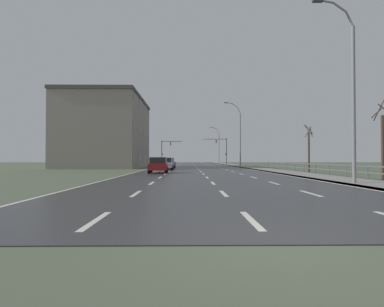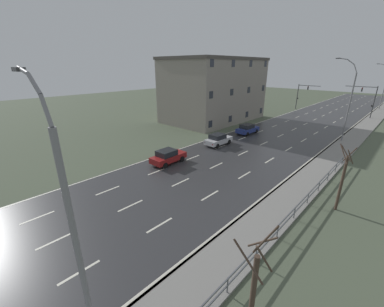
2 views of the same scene
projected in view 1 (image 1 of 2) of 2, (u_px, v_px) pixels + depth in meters
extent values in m
cube|color=#4C5642|center=(196.00, 168.00, 53.01)|extent=(160.00, 160.00, 0.12)
cube|color=#303033|center=(195.00, 166.00, 65.00)|extent=(14.00, 120.00, 0.02)
cube|color=beige|center=(96.00, 221.00, 6.97)|extent=(0.16, 2.20, 0.01)
cube|color=beige|center=(136.00, 194.00, 12.37)|extent=(0.16, 2.20, 0.01)
cube|color=beige|center=(152.00, 183.00, 17.77)|extent=(0.16, 2.20, 0.01)
cube|color=beige|center=(160.00, 178.00, 23.17)|extent=(0.16, 2.20, 0.01)
cube|color=beige|center=(165.00, 174.00, 28.57)|extent=(0.16, 2.20, 0.01)
cube|color=beige|center=(169.00, 172.00, 33.97)|extent=(0.16, 2.20, 0.01)
cube|color=beige|center=(172.00, 170.00, 39.36)|extent=(0.16, 2.20, 0.01)
cube|color=beige|center=(174.00, 169.00, 44.76)|extent=(0.16, 2.20, 0.01)
cube|color=beige|center=(175.00, 168.00, 50.16)|extent=(0.16, 2.20, 0.01)
cube|color=beige|center=(176.00, 167.00, 55.56)|extent=(0.16, 2.20, 0.01)
cube|color=beige|center=(177.00, 166.00, 60.96)|extent=(0.16, 2.20, 0.01)
cube|color=beige|center=(178.00, 165.00, 66.36)|extent=(0.16, 2.20, 0.01)
cube|color=beige|center=(179.00, 165.00, 71.76)|extent=(0.16, 2.20, 0.01)
cube|color=beige|center=(180.00, 165.00, 77.15)|extent=(0.16, 2.20, 0.01)
cube|color=beige|center=(180.00, 164.00, 82.55)|extent=(0.16, 2.20, 0.01)
cube|color=beige|center=(181.00, 164.00, 87.95)|extent=(0.16, 2.20, 0.01)
cube|color=beige|center=(181.00, 164.00, 93.35)|extent=(0.16, 2.20, 0.01)
cube|color=beige|center=(181.00, 163.00, 98.75)|extent=(0.16, 2.20, 0.01)
cube|color=beige|center=(182.00, 163.00, 104.15)|extent=(0.16, 2.20, 0.01)
cube|color=beige|center=(182.00, 163.00, 109.55)|extent=(0.16, 2.20, 0.01)
cube|color=beige|center=(182.00, 163.00, 114.95)|extent=(0.16, 2.20, 0.01)
cube|color=beige|center=(183.00, 163.00, 120.34)|extent=(0.16, 2.20, 0.01)
cube|color=beige|center=(251.00, 220.00, 7.02)|extent=(0.16, 2.20, 0.01)
cube|color=beige|center=(224.00, 194.00, 12.42)|extent=(0.16, 2.20, 0.01)
cube|color=beige|center=(213.00, 183.00, 17.82)|extent=(0.16, 2.20, 0.01)
cube|color=beige|center=(207.00, 177.00, 23.21)|extent=(0.16, 2.20, 0.01)
cube|color=beige|center=(203.00, 174.00, 28.61)|extent=(0.16, 2.20, 0.01)
cube|color=beige|center=(201.00, 172.00, 34.01)|extent=(0.16, 2.20, 0.01)
cube|color=beige|center=(199.00, 170.00, 39.41)|extent=(0.16, 2.20, 0.01)
cube|color=beige|center=(198.00, 169.00, 44.81)|extent=(0.16, 2.20, 0.01)
cube|color=beige|center=(197.00, 168.00, 50.21)|extent=(0.16, 2.20, 0.01)
cube|color=beige|center=(196.00, 167.00, 55.61)|extent=(0.16, 2.20, 0.01)
cube|color=beige|center=(195.00, 166.00, 61.01)|extent=(0.16, 2.20, 0.01)
cube|color=beige|center=(195.00, 165.00, 66.40)|extent=(0.16, 2.20, 0.01)
cube|color=beige|center=(194.00, 165.00, 71.80)|extent=(0.16, 2.20, 0.01)
cube|color=beige|center=(194.00, 165.00, 77.20)|extent=(0.16, 2.20, 0.01)
cube|color=beige|center=(193.00, 164.00, 82.60)|extent=(0.16, 2.20, 0.01)
cube|color=beige|center=(193.00, 164.00, 88.00)|extent=(0.16, 2.20, 0.01)
cube|color=beige|center=(193.00, 164.00, 93.40)|extent=(0.16, 2.20, 0.01)
cube|color=beige|center=(192.00, 163.00, 98.80)|extent=(0.16, 2.20, 0.01)
cube|color=beige|center=(192.00, 163.00, 104.19)|extent=(0.16, 2.20, 0.01)
cube|color=beige|center=(192.00, 163.00, 109.59)|extent=(0.16, 2.20, 0.01)
cube|color=beige|center=(192.00, 163.00, 114.99)|extent=(0.16, 2.20, 0.01)
cube|color=beige|center=(192.00, 163.00, 120.39)|extent=(0.16, 2.20, 0.01)
cube|color=beige|center=(311.00, 193.00, 12.46)|extent=(0.16, 2.20, 0.01)
cube|color=beige|center=(274.00, 183.00, 17.86)|extent=(0.16, 2.20, 0.01)
cube|color=beige|center=(254.00, 177.00, 23.26)|extent=(0.16, 2.20, 0.01)
cube|color=beige|center=(241.00, 174.00, 28.66)|extent=(0.16, 2.20, 0.01)
cube|color=beige|center=(233.00, 172.00, 34.06)|extent=(0.16, 2.20, 0.01)
cube|color=beige|center=(227.00, 170.00, 39.46)|extent=(0.16, 2.20, 0.01)
cube|color=beige|center=(222.00, 169.00, 44.86)|extent=(0.16, 2.20, 0.01)
cube|color=beige|center=(218.00, 168.00, 50.25)|extent=(0.16, 2.20, 0.01)
cube|color=beige|center=(215.00, 167.00, 55.65)|extent=(0.16, 2.20, 0.01)
cube|color=beige|center=(213.00, 166.00, 61.05)|extent=(0.16, 2.20, 0.01)
cube|color=beige|center=(211.00, 165.00, 66.45)|extent=(0.16, 2.20, 0.01)
cube|color=beige|center=(209.00, 165.00, 71.85)|extent=(0.16, 2.20, 0.01)
cube|color=beige|center=(208.00, 165.00, 77.25)|extent=(0.16, 2.20, 0.01)
cube|color=beige|center=(206.00, 164.00, 82.65)|extent=(0.16, 2.20, 0.01)
cube|color=beige|center=(205.00, 164.00, 88.05)|extent=(0.16, 2.20, 0.01)
cube|color=beige|center=(204.00, 164.00, 93.44)|extent=(0.16, 2.20, 0.01)
cube|color=beige|center=(203.00, 163.00, 98.84)|extent=(0.16, 2.20, 0.01)
cube|color=beige|center=(203.00, 163.00, 104.24)|extent=(0.16, 2.20, 0.01)
cube|color=beige|center=(202.00, 163.00, 109.64)|extent=(0.16, 2.20, 0.01)
cube|color=beige|center=(201.00, 163.00, 115.04)|extent=(0.16, 2.20, 0.01)
cube|color=beige|center=(201.00, 163.00, 120.44)|extent=(0.16, 2.20, 0.01)
cube|color=beige|center=(227.00, 166.00, 65.10)|extent=(0.16, 120.00, 0.01)
cube|color=beige|center=(162.00, 166.00, 64.91)|extent=(0.16, 120.00, 0.01)
cube|color=gray|center=(235.00, 165.00, 65.12)|extent=(3.00, 120.00, 0.12)
cube|color=slate|center=(229.00, 165.00, 65.10)|extent=(0.16, 120.00, 0.12)
cube|color=#515459|center=(315.00, 164.00, 27.55)|extent=(0.06, 32.13, 0.08)
cube|color=#515459|center=(315.00, 169.00, 27.55)|extent=(0.06, 32.13, 0.08)
cylinder|color=#515459|center=(368.00, 173.00, 19.52)|extent=(0.07, 0.07, 1.00)
cylinder|color=#515459|center=(346.00, 172.00, 22.19)|extent=(0.07, 0.07, 1.00)
cylinder|color=#515459|center=(329.00, 170.00, 24.87)|extent=(0.07, 0.07, 1.00)
cylinder|color=#515459|center=(315.00, 169.00, 27.55)|extent=(0.07, 0.07, 1.00)
cylinder|color=#515459|center=(304.00, 168.00, 30.22)|extent=(0.07, 0.07, 1.00)
cylinder|color=#515459|center=(294.00, 168.00, 32.90)|extent=(0.07, 0.07, 1.00)
cylinder|color=#515459|center=(286.00, 167.00, 35.58)|extent=(0.07, 0.07, 1.00)
cylinder|color=#515459|center=(280.00, 166.00, 38.25)|extent=(0.07, 0.07, 1.00)
cylinder|color=#515459|center=(274.00, 166.00, 40.93)|extent=(0.07, 0.07, 1.00)
cylinder|color=#515459|center=(268.00, 165.00, 43.61)|extent=(0.07, 0.07, 1.00)
cylinder|color=slate|center=(354.00, 105.00, 16.94)|extent=(0.20, 0.20, 8.68)
cylinder|color=slate|center=(350.00, 19.00, 17.02)|extent=(0.47, 0.11, 0.83)
cylinder|color=slate|center=(340.00, 7.00, 17.03)|extent=(0.77, 0.11, 0.59)
cylinder|color=slate|center=(325.00, 1.00, 17.02)|extent=(0.87, 0.11, 0.26)
cube|color=#333335|center=(318.00, 1.00, 17.02)|extent=(0.56, 0.24, 0.12)
cylinder|color=slate|center=(240.00, 140.00, 53.56)|extent=(0.20, 0.20, 9.33)
cylinder|color=slate|center=(239.00, 110.00, 53.65)|extent=(0.57, 0.11, 1.05)
cylinder|color=slate|center=(235.00, 105.00, 53.65)|extent=(0.97, 0.11, 0.73)
cylinder|color=slate|center=(229.00, 103.00, 53.64)|extent=(1.11, 0.11, 0.30)
cube|color=#333335|center=(226.00, 103.00, 53.64)|extent=(0.56, 0.24, 0.12)
cylinder|color=slate|center=(219.00, 149.00, 90.16)|extent=(0.20, 0.20, 8.88)
cylinder|color=slate|center=(218.00, 132.00, 90.25)|extent=(0.56, 0.11, 1.03)
cylinder|color=slate|center=(216.00, 129.00, 90.25)|extent=(0.95, 0.11, 0.71)
cylinder|color=slate|center=(213.00, 127.00, 90.25)|extent=(1.09, 0.11, 0.30)
cube|color=#333335|center=(211.00, 127.00, 90.24)|extent=(0.56, 0.24, 0.12)
cylinder|color=#38383A|center=(226.00, 151.00, 75.14)|extent=(0.18, 0.18, 6.46)
cylinder|color=#38383A|center=(215.00, 139.00, 75.16)|extent=(5.53, 0.12, 0.12)
cube|color=black|center=(216.00, 141.00, 75.15)|extent=(0.20, 0.28, 0.80)
sphere|color=red|center=(216.00, 140.00, 75.01)|extent=(0.14, 0.14, 0.14)
sphere|color=#2D2D2D|center=(216.00, 141.00, 75.00)|extent=(0.14, 0.14, 0.14)
sphere|color=#2D2D2D|center=(216.00, 142.00, 75.00)|extent=(0.14, 0.14, 0.14)
cube|color=black|center=(226.00, 154.00, 75.08)|extent=(0.18, 0.12, 0.32)
cylinder|color=#38383A|center=(162.00, 153.00, 76.77)|extent=(0.18, 0.18, 5.99)
cylinder|color=#38383A|center=(172.00, 141.00, 76.85)|extent=(4.91, 0.12, 0.12)
cube|color=black|center=(171.00, 144.00, 76.84)|extent=(0.20, 0.28, 0.80)
sphere|color=red|center=(171.00, 143.00, 76.69)|extent=(0.14, 0.14, 0.14)
sphere|color=#2D2D2D|center=(171.00, 144.00, 76.69)|extent=(0.14, 0.14, 0.14)
sphere|color=#2D2D2D|center=(171.00, 145.00, 76.69)|extent=(0.14, 0.14, 0.14)
cube|color=black|center=(163.00, 154.00, 76.72)|extent=(0.18, 0.12, 0.32)
cube|color=navy|center=(169.00, 164.00, 47.70)|extent=(1.97, 4.19, 0.64)
cube|color=black|center=(168.00, 160.00, 47.46)|extent=(1.66, 2.08, 0.60)
cube|color=slate|center=(169.00, 160.00, 48.41)|extent=(1.41, 0.15, 0.51)
cylinder|color=black|center=(175.00, 166.00, 48.94)|extent=(0.25, 0.67, 0.66)
cylinder|color=black|center=(164.00, 166.00, 49.00)|extent=(0.25, 0.67, 0.66)
cylinder|color=black|center=(173.00, 166.00, 46.40)|extent=(0.25, 0.67, 0.66)
cylinder|color=black|center=(162.00, 166.00, 46.46)|extent=(0.25, 0.67, 0.66)
cube|color=red|center=(163.00, 164.00, 45.70)|extent=(0.16, 0.05, 0.14)
cube|color=red|center=(172.00, 164.00, 45.65)|extent=(0.16, 0.05, 0.14)
cube|color=maroon|center=(158.00, 167.00, 30.97)|extent=(1.88, 4.15, 0.64)
cube|color=black|center=(158.00, 160.00, 30.73)|extent=(1.62, 2.04, 0.60)
cube|color=slate|center=(159.00, 161.00, 31.68)|extent=(1.41, 0.12, 0.51)
cylinder|color=black|center=(167.00, 169.00, 32.27)|extent=(0.24, 0.67, 0.66)
cylinder|color=black|center=(151.00, 169.00, 32.20)|extent=(0.24, 0.67, 0.66)
cylinder|color=black|center=(166.00, 170.00, 29.73)|extent=(0.24, 0.67, 0.66)
cylinder|color=black|center=(149.00, 170.00, 29.66)|extent=(0.24, 0.67, 0.66)
cube|color=red|center=(150.00, 167.00, 28.91)|extent=(0.16, 0.04, 0.14)
cube|color=red|center=(164.00, 167.00, 28.97)|extent=(0.16, 0.04, 0.14)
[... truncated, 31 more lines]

